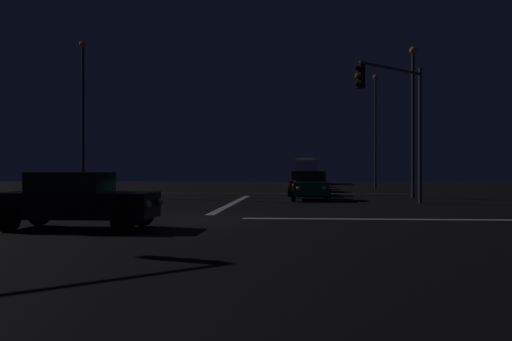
% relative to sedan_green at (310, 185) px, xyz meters
% --- Properties ---
extents(ground, '(120.00, 120.00, 0.10)m').
position_rel_sedan_green_xyz_m(ground, '(-3.86, -11.88, -0.85)').
color(ground, black).
extents(stop_line_north, '(0.35, 15.08, 0.01)m').
position_rel_sedan_green_xyz_m(stop_line_north, '(-3.86, -3.10, -0.80)').
color(stop_line_north, white).
rests_on(stop_line_north, ground).
extents(centre_line_ns, '(22.00, 0.15, 0.01)m').
position_rel_sedan_green_xyz_m(centre_line_ns, '(-3.86, 8.50, -0.80)').
color(centre_line_ns, yellow).
rests_on(centre_line_ns, ground).
extents(crosswalk_bar_east, '(15.08, 0.40, 0.01)m').
position_rel_sedan_green_xyz_m(crosswalk_bar_east, '(5.02, -11.88, -0.80)').
color(crosswalk_bar_east, white).
rests_on(crosswalk_bar_east, ground).
extents(sedan_green, '(2.02, 4.33, 1.57)m').
position_rel_sedan_green_xyz_m(sedan_green, '(0.00, 0.00, 0.00)').
color(sedan_green, '#14512D').
rests_on(sedan_green, ground).
extents(sedan_red, '(2.02, 4.33, 1.57)m').
position_rel_sedan_green_xyz_m(sedan_red, '(-0.28, 5.29, 0.00)').
color(sedan_red, maroon).
rests_on(sedan_red, ground).
extents(sedan_orange, '(2.02, 4.33, 1.57)m').
position_rel_sedan_green_xyz_m(sedan_orange, '(0.23, 12.01, 0.00)').
color(sedan_orange, '#C66014').
rests_on(sedan_orange, ground).
extents(sedan_silver, '(2.02, 4.33, 1.57)m').
position_rel_sedan_green_xyz_m(sedan_silver, '(-0.15, 17.45, 0.00)').
color(sedan_silver, '#B7B7BC').
rests_on(sedan_silver, ground).
extents(sedan_white, '(2.02, 4.33, 1.57)m').
position_rel_sedan_green_xyz_m(sedan_white, '(-0.03, 23.71, 0.00)').
color(sedan_white, silver).
rests_on(sedan_white, ground).
extents(sedan_blue, '(2.02, 4.33, 1.57)m').
position_rel_sedan_green_xyz_m(sedan_blue, '(-0.10, 29.24, 0.00)').
color(sedan_blue, navy).
rests_on(sedan_blue, ground).
extents(box_truck, '(2.68, 8.28, 3.08)m').
position_rel_sedan_green_xyz_m(box_truck, '(0.20, 36.83, 0.91)').
color(box_truck, beige).
rests_on(box_truck, ground).
extents(sedan_black_crossing, '(4.33, 2.02, 1.57)m').
position_rel_sedan_green_xyz_m(sedan_black_crossing, '(-6.75, -15.65, 0.00)').
color(sedan_black_crossing, black).
rests_on(sedan_black_crossing, ground).
extents(traffic_signal_ne, '(3.61, 3.61, 6.65)m').
position_rel_sedan_green_xyz_m(traffic_signal_ne, '(3.95, -4.07, 3.80)').
color(traffic_signal_ne, '#4C4C51').
rests_on(traffic_signal_ne, ground).
extents(streetlamp_right_near, '(0.44, 0.44, 8.83)m').
position_rel_sedan_green_xyz_m(streetlamp_right_near, '(6.02, 2.50, 4.30)').
color(streetlamp_right_near, '#424247').
rests_on(streetlamp_right_near, ground).
extents(streetlamp_left_near, '(0.44, 0.44, 9.50)m').
position_rel_sedan_green_xyz_m(streetlamp_left_near, '(-13.74, 2.50, 4.64)').
color(streetlamp_left_near, '#424247').
rests_on(streetlamp_left_near, ground).
extents(streetlamp_right_far, '(0.44, 0.44, 9.93)m').
position_rel_sedan_green_xyz_m(streetlamp_right_far, '(6.02, 18.50, 4.87)').
color(streetlamp_right_far, '#424247').
rests_on(streetlamp_right_far, ground).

